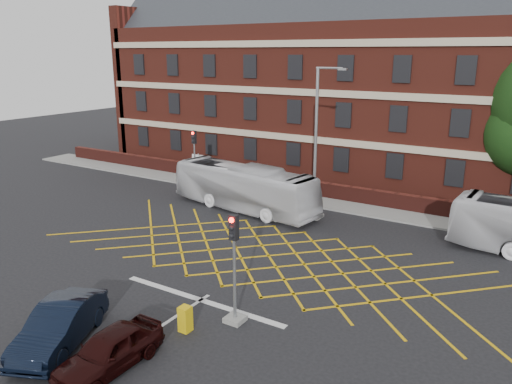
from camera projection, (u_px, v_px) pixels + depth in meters
The scene contains 14 objects.
ground at pixel (247, 270), 23.47m from camera, with size 120.00×120.00×0.00m, color black.
victorian_building at pixel (401, 79), 39.19m from camera, with size 51.00×12.17×20.40m.
boundary_wall at pixel (351, 194), 33.94m from camera, with size 56.00×0.50×1.10m, color #451712.
far_pavement at pixel (345, 205), 33.26m from camera, with size 60.00×3.00×0.12m, color slate.
box_junction_hatching at pixel (269, 256), 25.10m from camera, with size 11.50×0.12×0.02m, color #CC990C.
stop_line at pixel (201, 300), 20.61m from camera, with size 8.00×0.30×0.02m, color silver.
bus_left at pixel (244, 188), 32.12m from camera, with size 2.47×10.57×2.95m, color silver.
car_navy at pixel (60, 325), 17.32m from camera, with size 1.58×4.54×1.50m, color black.
car_maroon at pixel (109, 350), 16.01m from camera, with size 1.56×3.88×1.32m, color black.
traffic_light_near at pixel (234, 279), 18.51m from camera, with size 0.70×0.70×4.27m.
traffic_light_far at pixel (195, 164), 37.51m from camera, with size 0.70×0.70×4.27m.
street_lamp at pixel (316, 168), 30.04m from camera, with size 2.25×1.00×9.08m.
direction_signs at pixel (198, 164), 39.36m from camera, with size 1.10×0.16×2.20m.
utility_cabinet at pixel (185, 319), 18.22m from camera, with size 0.41×0.41×0.97m, color gold.
Camera 1 is at (11.80, -18.10, 9.90)m, focal length 35.00 mm.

